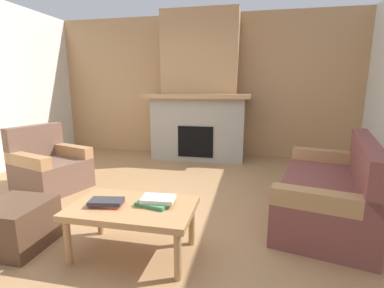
{
  "coord_description": "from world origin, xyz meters",
  "views": [
    {
      "loc": [
        0.97,
        -2.67,
        1.38
      ],
      "look_at": [
        0.28,
        0.62,
        0.68
      ],
      "focal_mm": 26.48,
      "sensor_mm": 36.0,
      "label": 1
    }
  ],
  "objects_px": {
    "couch": "(330,191)",
    "armchair": "(50,168)",
    "coffee_table": "(132,212)",
    "ottoman": "(16,225)",
    "fireplace": "(199,97)"
  },
  "relations": [
    {
      "from": "armchair",
      "to": "coffee_table",
      "type": "distance_m",
      "value": 2.09
    },
    {
      "from": "armchair",
      "to": "coffee_table",
      "type": "height_order",
      "value": "armchair"
    },
    {
      "from": "couch",
      "to": "ottoman",
      "type": "bearing_deg",
      "value": -157.13
    },
    {
      "from": "couch",
      "to": "armchair",
      "type": "relative_size",
      "value": 2.04
    },
    {
      "from": "fireplace",
      "to": "ottoman",
      "type": "height_order",
      "value": "fireplace"
    },
    {
      "from": "fireplace",
      "to": "coffee_table",
      "type": "relative_size",
      "value": 2.7
    },
    {
      "from": "couch",
      "to": "coffee_table",
      "type": "relative_size",
      "value": 1.95
    },
    {
      "from": "armchair",
      "to": "coffee_table",
      "type": "relative_size",
      "value": 0.95
    },
    {
      "from": "fireplace",
      "to": "ottoman",
      "type": "bearing_deg",
      "value": -106.0
    },
    {
      "from": "couch",
      "to": "armchair",
      "type": "xyz_separation_m",
      "value": [
        -3.48,
        0.11,
        0.01
      ]
    },
    {
      "from": "fireplace",
      "to": "couch",
      "type": "relative_size",
      "value": 1.39
    },
    {
      "from": "couch",
      "to": "ottoman",
      "type": "distance_m",
      "value": 3.04
    },
    {
      "from": "coffee_table",
      "to": "ottoman",
      "type": "bearing_deg",
      "value": -174.28
    },
    {
      "from": "couch",
      "to": "coffee_table",
      "type": "distance_m",
      "value": 2.07
    },
    {
      "from": "couch",
      "to": "ottoman",
      "type": "relative_size",
      "value": 3.74
    }
  ]
}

